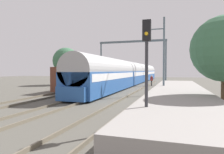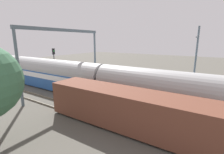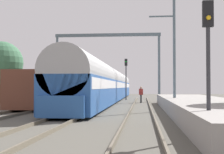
{
  "view_description": "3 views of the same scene",
  "coord_description": "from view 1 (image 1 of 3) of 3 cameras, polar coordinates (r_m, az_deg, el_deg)",
  "views": [
    {
      "loc": [
        7.44,
        -16.52,
        2.47
      ],
      "look_at": [
        0.0,
        7.03,
        1.67
      ],
      "focal_mm": 32.08,
      "sensor_mm": 36.0,
      "label": 1
    },
    {
      "loc": [
        -14.19,
        2.98,
        6.52
      ],
      "look_at": [
        1.53,
        12.99,
        2.3
      ],
      "focal_mm": 26.29,
      "sensor_mm": 36.0,
      "label": 2
    },
    {
      "loc": [
        4.03,
        -19.52,
        1.7
      ],
      "look_at": [
        0.0,
        24.78,
        2.99
      ],
      "focal_mm": 53.91,
      "sensor_mm": 36.0,
      "label": 3
    }
  ],
  "objects": [
    {
      "name": "track_west",
      "position": [
        18.28,
        -6.69,
        -5.68
      ],
      "size": [
        1.52,
        60.0,
        0.16
      ],
      "color": "#69604F",
      "rests_on": "ground"
    },
    {
      "name": "tree_west_background",
      "position": [
        35.65,
        -12.97,
        4.52
      ],
      "size": [
        4.53,
        4.53,
        6.44
      ],
      "color": "#4C3826",
      "rests_on": "ground"
    },
    {
      "name": "track_east",
      "position": [
        17.06,
        5.47,
        -6.22
      ],
      "size": [
        1.51,
        60.0,
        0.16
      ],
      "color": "#69604F",
      "rests_on": "ground"
    },
    {
      "name": "track_far_west",
      "position": [
        20.19,
        -16.92,
        -5.03
      ],
      "size": [
        1.51,
        60.0,
        0.16
      ],
      "color": "#69604F",
      "rests_on": "ground"
    },
    {
      "name": "catenary_pole_east_mid",
      "position": [
        21.53,
        14.45,
        6.26
      ],
      "size": [
        1.9,
        0.2,
        8.0
      ],
      "color": "#51616B",
      "rests_on": "ground"
    },
    {
      "name": "railway_signal_far",
      "position": [
        40.51,
        9.7,
        3.11
      ],
      "size": [
        0.36,
        0.3,
        5.3
      ],
      "color": "#2D2D33",
      "rests_on": "ground"
    },
    {
      "name": "ground",
      "position": [
        18.29,
        -6.69,
        -5.93
      ],
      "size": [
        120.0,
        120.0,
        0.0
      ],
      "primitive_type": "plane",
      "color": "#535048"
    },
    {
      "name": "person_crossing",
      "position": [
        32.6,
        11.22,
        -0.72
      ],
      "size": [
        0.44,
        0.31,
        1.73
      ],
      "rotation": [
        0.0,
        0.0,
        3.33
      ],
      "color": "#313131",
      "rests_on": "ground"
    },
    {
      "name": "passenger_train",
      "position": [
        38.62,
        6.42,
        1.1
      ],
      "size": [
        2.93,
        49.2,
        3.82
      ],
      "color": "#28569E",
      "rests_on": "ground"
    },
    {
      "name": "freight_car",
      "position": [
        27.36,
        -7.01,
        -0.26
      ],
      "size": [
        2.8,
        13.0,
        2.7
      ],
      "color": "brown",
      "rests_on": "ground"
    },
    {
      "name": "platform",
      "position": [
        18.64,
        18.39,
        -4.47
      ],
      "size": [
        4.4,
        28.0,
        0.9
      ],
      "color": "gray",
      "rests_on": "ground"
    },
    {
      "name": "railway_signal_near",
      "position": [
        8.76,
        9.83,
        5.22
      ],
      "size": [
        0.36,
        0.3,
        4.64
      ],
      "color": "#2D2D33",
      "rests_on": "ground"
    },
    {
      "name": "catenary_gantry",
      "position": [
        36.37,
        5.7,
        6.8
      ],
      "size": [
        12.24,
        0.28,
        7.86
      ],
      "color": "#51616B",
      "rests_on": "ground"
    }
  ]
}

